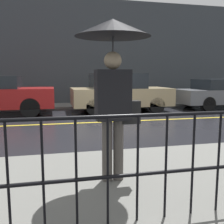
{
  "coord_description": "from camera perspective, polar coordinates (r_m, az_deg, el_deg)",
  "views": [
    {
      "loc": [
        -1.77,
        -8.11,
        1.48
      ],
      "look_at": [
        -0.57,
        -2.97,
        0.74
      ],
      "focal_mm": 42.0,
      "sensor_mm": 36.0,
      "label": 1
    }
  ],
  "objects": [
    {
      "name": "sidewalk_near",
      "position": [
        4.01,
        14.42,
        -13.2
      ],
      "size": [
        28.0,
        2.63,
        0.1
      ],
      "color": "slate",
      "rests_on": "ground_plane"
    },
    {
      "name": "sidewalk_far",
      "position": [
        12.71,
        -5.01,
        1.47
      ],
      "size": [
        28.0,
        1.82,
        0.1
      ],
      "color": "slate",
      "rests_on": "ground_plane"
    },
    {
      "name": "lane_marking",
      "position": [
        8.43,
        -0.78,
        -2.14
      ],
      "size": [
        25.2,
        0.12,
        0.01
      ],
      "color": "gold",
      "rests_on": "ground_plane"
    },
    {
      "name": "car_tan",
      "position": [
        10.8,
        1.68,
        4.26
      ],
      "size": [
        4.0,
        1.89,
        1.57
      ],
      "color": "tan",
      "rests_on": "ground_plane"
    },
    {
      "name": "pedestrian",
      "position": [
        3.35,
        0.28,
        11.39
      ],
      "size": [
        0.95,
        0.95,
        2.07
      ],
      "color": "#4C4742",
      "rests_on": "sidewalk_near"
    },
    {
      "name": "ground_plane",
      "position": [
        8.43,
        -0.78,
        -2.17
      ],
      "size": [
        80.0,
        80.0,
        0.0
      ],
      "primitive_type": "plane",
      "color": "black"
    },
    {
      "name": "building_storefront",
      "position": [
        13.73,
        -5.78,
        12.75
      ],
      "size": [
        28.0,
        0.3,
        5.28
      ],
      "color": "#383D42",
      "rests_on": "ground_plane"
    }
  ]
}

